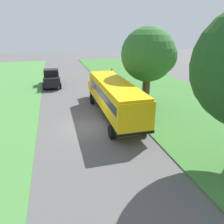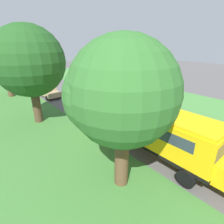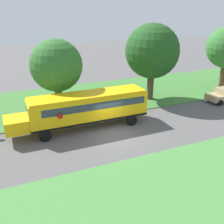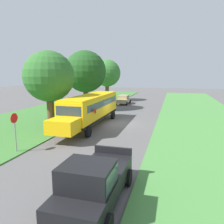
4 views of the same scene
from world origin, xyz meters
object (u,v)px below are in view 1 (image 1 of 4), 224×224
school_bus (114,95)px  oak_tree_beside_bus (150,55)px  stop_sign (112,76)px  pickup_truck (52,78)px

school_bus → oak_tree_beside_bus: bearing=-159.4°
school_bus → stop_sign: size_ratio=4.53×
oak_tree_beside_bus → stop_sign: bearing=-76.4°
school_bus → oak_tree_beside_bus: oak_tree_beside_bus is taller
oak_tree_beside_bus → stop_sign: size_ratio=2.75×
oak_tree_beside_bus → stop_sign: oak_tree_beside_bus is taller
pickup_truck → stop_sign: stop_sign is taller
oak_tree_beside_bus → stop_sign: 8.05m
oak_tree_beside_bus → school_bus: bearing=20.6°
school_bus → pickup_truck: 14.00m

